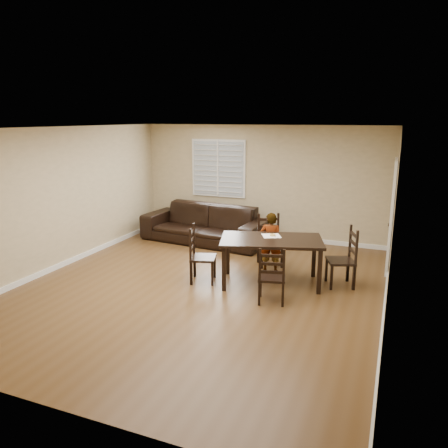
{
  "coord_description": "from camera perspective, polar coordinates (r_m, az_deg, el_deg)",
  "views": [
    {
      "loc": [
        2.99,
        -6.43,
        2.87
      ],
      "look_at": [
        0.17,
        0.64,
        1.0
      ],
      "focal_mm": 35.0,
      "sensor_mm": 36.0,
      "label": 1
    }
  ],
  "objects": [
    {
      "name": "ground",
      "position": [
        7.65,
        -3.01,
        -8.25
      ],
      "size": [
        7.0,
        7.0,
        0.0
      ],
      "primitive_type": "plane",
      "color": "brown",
      "rests_on": "ground"
    },
    {
      "name": "room",
      "position": [
        7.32,
        -2.35,
        5.43
      ],
      "size": [
        6.04,
        7.04,
        2.72
      ],
      "color": "tan",
      "rests_on": "ground"
    },
    {
      "name": "dining_table",
      "position": [
        7.63,
        6.21,
        -2.57
      ],
      "size": [
        1.95,
        1.44,
        0.82
      ],
      "rotation": [
        0.0,
        0.0,
        0.29
      ],
      "color": "black",
      "rests_on": "ground"
    },
    {
      "name": "chair_near",
      "position": [
        8.76,
        5.87,
        -2.24
      ],
      "size": [
        0.6,
        0.59,
        1.01
      ],
      "rotation": [
        0.0,
        0.0,
        0.5
      ],
      "color": "black",
      "rests_on": "ground"
    },
    {
      "name": "chair_far",
      "position": [
        6.87,
        6.23,
        -7.16
      ],
      "size": [
        0.5,
        0.48,
        0.93
      ],
      "rotation": [
        0.0,
        0.0,
        3.38
      ],
      "color": "black",
      "rests_on": "ground"
    },
    {
      "name": "chair_left",
      "position": [
        7.79,
        -3.64,
        -4.23
      ],
      "size": [
        0.54,
        0.56,
        1.02
      ],
      "rotation": [
        0.0,
        0.0,
        1.86
      ],
      "color": "black",
      "rests_on": "ground"
    },
    {
      "name": "chair_right",
      "position": [
        7.86,
        15.89,
        -4.49
      ],
      "size": [
        0.58,
        0.6,
        1.05
      ],
      "rotation": [
        0.0,
        0.0,
        -1.21
      ],
      "color": "black",
      "rests_on": "ground"
    },
    {
      "name": "child",
      "position": [
        8.28,
        6.1,
        -2.39
      ],
      "size": [
        0.46,
        0.34,
        1.15
      ],
      "primitive_type": "imported",
      "rotation": [
        0.0,
        0.0,
        3.3
      ],
      "color": "gray",
      "rests_on": "ground"
    },
    {
      "name": "napkin",
      "position": [
        7.8,
        6.2,
        -1.54
      ],
      "size": [
        0.41,
        0.41,
        0.0
      ],
      "primitive_type": "cube",
      "rotation": [
        0.0,
        0.0,
        0.46
      ],
      "color": "white",
      "rests_on": "dining_table"
    },
    {
      "name": "donut",
      "position": [
        7.79,
        6.36,
        -1.39
      ],
      "size": [
        0.11,
        0.11,
        0.04
      ],
      "color": "#B99042",
      "rests_on": "napkin"
    },
    {
      "name": "sofa",
      "position": [
        10.25,
        -2.54,
        -0.01
      ],
      "size": [
        3.05,
        1.45,
        0.86
      ],
      "primitive_type": "imported",
      "rotation": [
        0.0,
        0.0,
        -0.11
      ],
      "color": "black",
      "rests_on": "ground"
    }
  ]
}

